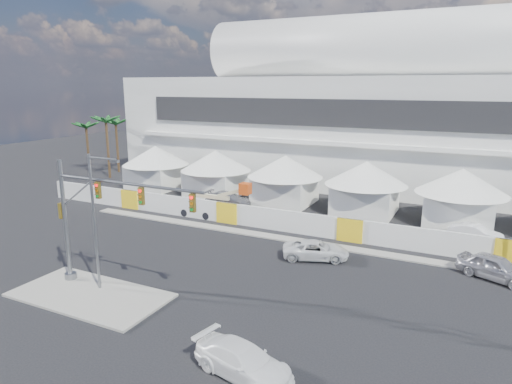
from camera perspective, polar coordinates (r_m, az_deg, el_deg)
The scene contains 14 objects.
ground at distance 29.87m, azimuth -7.50°, elevation -12.76°, with size 160.00×160.00×0.00m, color black.
median_island at distance 31.38m, azimuth -20.03°, elevation -12.01°, with size 10.00×5.00×0.15m, color gray.
stadium at distance 64.08m, azimuth 20.75°, elevation 9.23°, with size 80.00×24.80×21.98m.
tent_row at distance 49.43m, azimuth 8.48°, elevation 1.59°, with size 53.40×8.40×5.40m.
hoarding_fence at distance 39.66m, azimuth 11.68°, elevation -4.69°, with size 70.00×0.25×2.00m, color silver.
palm_cluster at distance 71.23m, azimuth -17.07°, elevation 7.76°, with size 10.60×10.60×8.55m.
sedan_silver at distance 35.62m, azimuth 27.77°, elevation -8.35°, with size 5.02×2.02×1.71m, color silver.
pickup_curb at distance 35.49m, azimuth 7.48°, elevation -7.21°, with size 5.03×2.32×1.40m, color silver.
pickup_near at distance 22.26m, azimuth -1.61°, elevation -20.36°, with size 5.05×2.05×1.47m, color white.
lot_car_a at distance 43.29m, azimuth 25.76°, elevation -4.64°, with size 4.32×1.51×1.42m, color white.
lot_car_c at distance 50.35m, azimuth -3.48°, elevation -0.86°, with size 5.25×2.13×1.52m, color #B2B2B7.
traffic_mast at distance 31.03m, azimuth -20.05°, elevation -3.13°, with size 11.40×0.80×8.19m.
streetlight_median at distance 30.20m, azimuth -19.33°, elevation -2.56°, with size 2.43×0.24×8.80m.
boom_lift at distance 46.34m, azimuth -6.20°, elevation -1.81°, with size 7.58×1.72×3.87m.
Camera 1 is at (15.20, -22.14, 13.08)m, focal length 32.00 mm.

